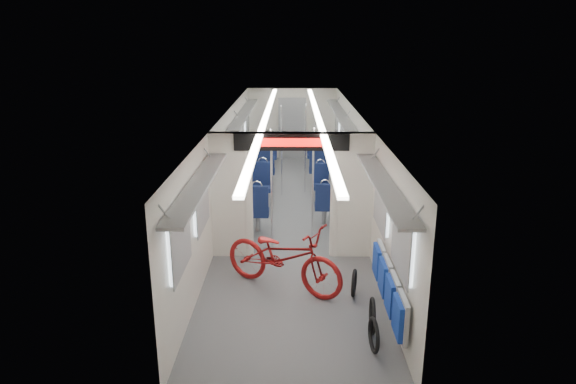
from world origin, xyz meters
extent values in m
plane|color=#515456|center=(0.00, 0.00, 0.00)|extent=(12.00, 12.00, 0.00)
cube|color=beige|center=(-1.45, 0.00, 1.15)|extent=(0.02, 12.00, 2.30)
cube|color=beige|center=(1.45, 0.00, 1.15)|extent=(0.02, 12.00, 2.30)
cube|color=beige|center=(0.00, 6.00, 1.15)|extent=(2.90, 0.02, 2.30)
cube|color=beige|center=(0.00, -6.00, 1.15)|extent=(2.90, 0.02, 2.30)
cube|color=silver|center=(0.00, 0.00, 2.30)|extent=(2.90, 12.00, 0.02)
cube|color=white|center=(-0.55, 0.00, 2.27)|extent=(0.12, 11.40, 0.04)
cube|color=white|center=(0.55, 0.00, 2.27)|extent=(0.12, 11.40, 0.04)
cube|color=beige|center=(-1.12, -2.00, 1.00)|extent=(0.65, 0.18, 2.00)
cube|color=beige|center=(1.12, -2.00, 1.00)|extent=(0.65, 0.18, 2.00)
cube|color=beige|center=(0.00, -2.00, 2.15)|extent=(2.90, 0.18, 0.30)
cylinder|color=beige|center=(-0.80, -2.00, 1.00)|extent=(0.20, 0.20, 2.00)
cylinder|color=beige|center=(0.80, -2.00, 1.00)|extent=(0.20, 0.20, 2.00)
cube|color=black|center=(0.00, -2.11, 2.15)|extent=(2.00, 0.03, 0.30)
cube|color=#FF0C07|center=(0.00, -2.13, 2.15)|extent=(1.20, 0.02, 0.14)
cube|color=silver|center=(-1.42, -4.80, 1.40)|extent=(0.04, 1.00, 0.75)
cube|color=silver|center=(1.42, -4.80, 1.40)|extent=(0.04, 1.00, 0.75)
cube|color=silver|center=(-1.42, -3.20, 1.40)|extent=(0.04, 1.00, 0.75)
cube|color=silver|center=(1.42, -3.20, 1.40)|extent=(0.04, 1.00, 0.75)
cube|color=silver|center=(-1.42, -0.50, 1.40)|extent=(0.04, 1.00, 0.75)
cube|color=silver|center=(1.42, -0.50, 1.40)|extent=(0.04, 1.00, 0.75)
cube|color=silver|center=(-1.42, 1.40, 1.40)|extent=(0.04, 1.00, 0.75)
cube|color=silver|center=(1.42, 1.40, 1.40)|extent=(0.04, 1.00, 0.75)
cube|color=silver|center=(-1.42, 3.30, 1.40)|extent=(0.04, 1.00, 0.75)
cube|color=silver|center=(1.42, 3.30, 1.40)|extent=(0.04, 1.00, 0.75)
cube|color=silver|center=(-1.42, 5.10, 1.40)|extent=(0.04, 1.00, 0.75)
cube|color=silver|center=(1.42, 5.10, 1.40)|extent=(0.04, 1.00, 0.75)
cube|color=gray|center=(-1.27, -4.00, 1.95)|extent=(0.30, 3.60, 0.04)
cube|color=gray|center=(1.27, -4.00, 1.95)|extent=(0.30, 3.60, 0.04)
cube|color=gray|center=(-1.27, 2.00, 1.95)|extent=(0.30, 7.60, 0.04)
cube|color=gray|center=(1.27, 2.00, 1.95)|extent=(0.30, 7.60, 0.04)
cube|color=gray|center=(0.00, 5.94, 1.00)|extent=(0.90, 0.05, 2.00)
imported|color=maroon|center=(-0.12, -3.33, 0.55)|extent=(2.18, 1.68, 1.10)
cube|color=gray|center=(1.38, -5.21, 0.58)|extent=(0.06, 0.49, 0.55)
cube|color=navy|center=(1.32, -5.21, 0.58)|extent=(0.06, 0.44, 0.47)
cube|color=gray|center=(1.38, -4.66, 0.58)|extent=(0.06, 0.49, 0.55)
cube|color=navy|center=(1.32, -4.66, 0.58)|extent=(0.06, 0.44, 0.47)
cube|color=gray|center=(1.38, -4.11, 0.58)|extent=(0.06, 0.49, 0.55)
cube|color=navy|center=(1.32, -4.11, 0.58)|extent=(0.06, 0.44, 0.47)
cube|color=gray|center=(1.38, -3.56, 0.58)|extent=(0.06, 0.49, 0.55)
cube|color=navy|center=(1.32, -3.56, 0.58)|extent=(0.06, 0.44, 0.47)
torus|color=black|center=(1.06, -5.06, 0.21)|extent=(0.09, 0.47, 0.47)
torus|color=black|center=(1.11, -4.63, 0.23)|extent=(0.08, 0.52, 0.51)
torus|color=black|center=(0.98, -3.59, 0.20)|extent=(0.15, 0.45, 0.45)
cube|color=#0E1940|center=(-0.70, -0.78, 0.40)|extent=(0.46, 0.43, 0.10)
cylinder|color=gray|center=(-0.70, -0.78, 0.17)|extent=(0.10, 0.10, 0.35)
cube|color=#0E1940|center=(-0.70, -0.96, 0.73)|extent=(0.46, 0.08, 0.57)
torus|color=silver|center=(-0.70, -0.96, 1.02)|extent=(0.23, 0.03, 0.23)
cube|color=#0E1940|center=(-0.70, 0.97, 0.40)|extent=(0.46, 0.43, 0.10)
cylinder|color=gray|center=(-0.70, 0.97, 0.17)|extent=(0.10, 0.10, 0.35)
cube|color=#0E1940|center=(-0.70, 1.15, 0.73)|extent=(0.46, 0.08, 0.57)
torus|color=silver|center=(-0.70, 1.15, 1.02)|extent=(0.23, 0.03, 0.23)
cube|color=#0E1940|center=(-1.17, -0.78, 0.40)|extent=(0.46, 0.43, 0.10)
cylinder|color=gray|center=(-1.17, -0.78, 0.17)|extent=(0.10, 0.10, 0.35)
cube|color=#0E1940|center=(-1.17, -0.96, 0.73)|extent=(0.46, 0.08, 0.57)
torus|color=silver|center=(-1.17, -0.96, 1.02)|extent=(0.23, 0.03, 0.23)
cube|color=#0E1940|center=(-1.17, 0.97, 0.40)|extent=(0.46, 0.43, 0.10)
cylinder|color=gray|center=(-1.17, 0.97, 0.17)|extent=(0.10, 0.10, 0.35)
cube|color=#0E1940|center=(-1.17, 1.15, 0.73)|extent=(0.46, 0.08, 0.57)
torus|color=silver|center=(-1.17, 1.15, 1.02)|extent=(0.23, 0.03, 0.23)
cube|color=#0E1940|center=(0.70, -0.37, 0.40)|extent=(0.41, 0.38, 0.10)
cylinder|color=gray|center=(0.70, -0.37, 0.17)|extent=(0.10, 0.10, 0.35)
cube|color=#0E1940|center=(0.70, -0.52, 0.70)|extent=(0.41, 0.07, 0.50)
torus|color=silver|center=(0.70, -0.52, 0.95)|extent=(0.21, 0.03, 0.21)
cube|color=#0E1940|center=(0.70, 1.16, 0.40)|extent=(0.41, 0.38, 0.10)
cylinder|color=gray|center=(0.70, 1.16, 0.17)|extent=(0.10, 0.10, 0.35)
cube|color=#0E1940|center=(0.70, 1.31, 0.70)|extent=(0.41, 0.07, 0.50)
torus|color=silver|center=(0.70, 1.31, 0.95)|extent=(0.21, 0.03, 0.21)
cube|color=#0E1940|center=(1.17, -0.37, 0.40)|extent=(0.41, 0.38, 0.10)
cylinder|color=gray|center=(1.17, -0.37, 0.17)|extent=(0.10, 0.10, 0.35)
cube|color=#0E1940|center=(1.17, -0.52, 0.70)|extent=(0.41, 0.07, 0.50)
torus|color=silver|center=(1.17, -0.52, 0.95)|extent=(0.21, 0.03, 0.21)
cube|color=#0E1940|center=(1.17, 1.16, 0.40)|extent=(0.41, 0.38, 0.10)
cylinder|color=gray|center=(1.17, 1.16, 0.17)|extent=(0.10, 0.10, 0.35)
cube|color=#0E1940|center=(1.17, 1.31, 0.70)|extent=(0.41, 0.07, 0.50)
torus|color=silver|center=(1.17, 1.31, 0.95)|extent=(0.21, 0.03, 0.21)
cube|color=#0E1940|center=(-0.70, 2.60, 0.40)|extent=(0.47, 0.44, 0.10)
cylinder|color=gray|center=(-0.70, 2.60, 0.17)|extent=(0.10, 0.10, 0.35)
cube|color=#0E1940|center=(-0.70, 2.42, 0.74)|extent=(0.47, 0.08, 0.58)
torus|color=silver|center=(-0.70, 2.42, 1.03)|extent=(0.24, 0.03, 0.24)
cube|color=#0E1940|center=(-0.70, 4.38, 0.40)|extent=(0.47, 0.44, 0.10)
cylinder|color=gray|center=(-0.70, 4.38, 0.17)|extent=(0.10, 0.10, 0.35)
cube|color=#0E1940|center=(-0.70, 4.56, 0.74)|extent=(0.47, 0.08, 0.58)
torus|color=silver|center=(-0.70, 4.56, 1.03)|extent=(0.24, 0.03, 0.24)
cube|color=#0E1940|center=(-1.17, 2.60, 0.40)|extent=(0.47, 0.44, 0.10)
cylinder|color=gray|center=(-1.17, 2.60, 0.17)|extent=(0.10, 0.10, 0.35)
cube|color=#0E1940|center=(-1.17, 2.42, 0.74)|extent=(0.47, 0.08, 0.58)
torus|color=silver|center=(-1.17, 2.42, 1.03)|extent=(0.24, 0.03, 0.24)
cube|color=#0E1940|center=(-1.17, 4.38, 0.40)|extent=(0.47, 0.44, 0.10)
cylinder|color=gray|center=(-1.17, 4.38, 0.17)|extent=(0.10, 0.10, 0.35)
cube|color=#0E1940|center=(-1.17, 4.56, 0.74)|extent=(0.47, 0.08, 0.58)
torus|color=silver|center=(-1.17, 4.56, 1.03)|extent=(0.24, 0.03, 0.24)
cube|color=#0E1940|center=(0.70, 2.76, 0.40)|extent=(0.47, 0.43, 0.10)
cylinder|color=gray|center=(0.70, 2.76, 0.17)|extent=(0.10, 0.10, 0.35)
cube|color=#0E1940|center=(0.70, 2.59, 0.73)|extent=(0.47, 0.08, 0.57)
torus|color=silver|center=(0.70, 2.59, 1.02)|extent=(0.23, 0.03, 0.23)
cube|color=#0E1940|center=(0.70, 4.52, 0.40)|extent=(0.47, 0.43, 0.10)
cylinder|color=gray|center=(0.70, 4.52, 0.17)|extent=(0.10, 0.10, 0.35)
cube|color=#0E1940|center=(0.70, 4.69, 0.73)|extent=(0.47, 0.08, 0.57)
torus|color=silver|center=(0.70, 4.69, 1.02)|extent=(0.23, 0.03, 0.23)
cube|color=#0E1940|center=(1.17, 2.76, 0.40)|extent=(0.47, 0.43, 0.10)
cylinder|color=gray|center=(1.17, 2.76, 0.17)|extent=(0.10, 0.10, 0.35)
cube|color=#0E1940|center=(1.17, 2.59, 0.73)|extent=(0.47, 0.08, 0.57)
torus|color=silver|center=(1.17, 2.59, 1.02)|extent=(0.23, 0.03, 0.23)
cube|color=#0E1940|center=(1.17, 4.52, 0.40)|extent=(0.47, 0.43, 0.10)
cylinder|color=gray|center=(1.17, 4.52, 0.17)|extent=(0.10, 0.10, 0.35)
cube|color=#0E1940|center=(1.17, 4.69, 0.73)|extent=(0.47, 0.08, 0.57)
torus|color=silver|center=(1.17, 4.69, 1.02)|extent=(0.23, 0.03, 0.23)
cylinder|color=silver|center=(-0.37, -1.62, 1.15)|extent=(0.04, 0.04, 2.30)
cylinder|color=silver|center=(0.40, -1.48, 1.15)|extent=(0.04, 0.04, 2.30)
cylinder|color=silver|center=(-0.26, 1.74, 1.15)|extent=(0.04, 0.04, 2.30)
cylinder|color=silver|center=(0.34, 2.01, 1.15)|extent=(0.04, 0.04, 2.30)
camera|label=1|loc=(0.02, -10.82, 3.89)|focal=32.00mm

